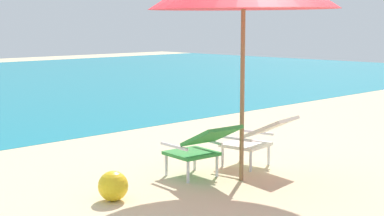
# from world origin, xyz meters

# --- Properties ---
(ground_plane) EXTENTS (40.00, 40.00, 0.00)m
(ground_plane) POSITION_xyz_m (0.00, 4.00, 0.00)
(ground_plane) COLOR beige
(lounge_chair_left) EXTENTS (0.61, 0.92, 0.68)m
(lounge_chair_left) POSITION_xyz_m (-0.38, 0.12, 0.40)
(lounge_chair_left) COLOR #338E3D
(lounge_chair_left) RESTS_ON ground_plane
(lounge_chair_right) EXTENTS (0.66, 0.94, 0.68)m
(lounge_chair_right) POSITION_xyz_m (0.51, 0.01, 0.40)
(lounge_chair_right) COLOR silver
(lounge_chair_right) RESTS_ON ground_plane
(beach_ball) EXTENTS (0.31, 0.31, 0.31)m
(beach_ball) POSITION_xyz_m (-1.63, 0.15, 0.16)
(beach_ball) COLOR yellow
(beach_ball) RESTS_ON ground_plane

